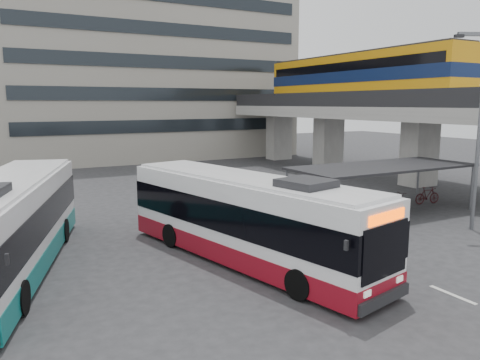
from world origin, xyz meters
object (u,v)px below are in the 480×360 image
pedestrian (196,207)px  bus_teal (10,226)px  bus_main (246,219)px  lamp_post (478,120)px

pedestrian → bus_teal: bearing=123.7°
bus_main → lamp_post: 11.74m
bus_teal → bus_main: bearing=-3.8°
bus_main → pedestrian: bus_main is taller
bus_main → bus_teal: 8.16m
bus_main → bus_teal: bearing=146.5°
bus_main → bus_teal: size_ratio=0.98×
bus_teal → pedestrian: 8.34m
bus_teal → pedestrian: size_ratio=6.47×
bus_teal → lamp_post: lamp_post is taller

